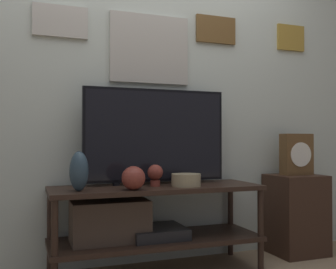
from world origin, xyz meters
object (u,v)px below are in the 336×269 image
object	(u,v)px
mantel_clock	(297,154)
vase_round_glass	(133,178)
vase_wide_bowl	(186,180)
decorative_bust	(155,174)
television	(156,135)
vase_urn_stoneware	(79,171)

from	to	relation	value
mantel_clock	vase_round_glass	bearing A→B (deg)	-170.87
vase_wide_bowl	decorative_bust	world-z (taller)	decorative_bust
decorative_bust	mantel_clock	distance (m)	1.18
television	decorative_bust	size ratio (longest dim) A/B	7.04
vase_wide_bowl	vase_round_glass	bearing A→B (deg)	-168.75
vase_round_glass	mantel_clock	size ratio (longest dim) A/B	0.45
television	vase_round_glass	size ratio (longest dim) A/B	6.92
vase_round_glass	vase_urn_stoneware	size ratio (longest dim) A/B	0.61
vase_round_glass	decorative_bust	size ratio (longest dim) A/B	1.02
vase_round_glass	vase_urn_stoneware	world-z (taller)	vase_urn_stoneware
vase_round_glass	decorative_bust	world-z (taller)	vase_round_glass
television	vase_wide_bowl	size ratio (longest dim) A/B	5.19
vase_wide_bowl	mantel_clock	world-z (taller)	mantel_clock
mantel_clock	vase_urn_stoneware	bearing A→B (deg)	-174.43
vase_wide_bowl	decorative_bust	distance (m)	0.21
decorative_bust	mantel_clock	size ratio (longest dim) A/B	0.45
vase_urn_stoneware	decorative_bust	distance (m)	0.51
television	mantel_clock	xyz separation A→B (m)	(1.13, -0.04, -0.14)
television	vase_urn_stoneware	size ratio (longest dim) A/B	4.24
decorative_bust	mantel_clock	xyz separation A→B (m)	(1.18, 0.08, 0.11)
vase_round_glass	vase_urn_stoneware	distance (m)	0.32
television	vase_wide_bowl	world-z (taller)	television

